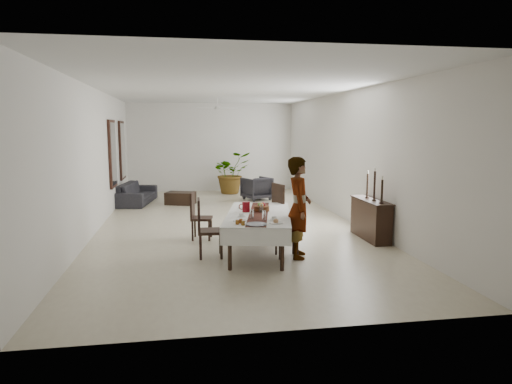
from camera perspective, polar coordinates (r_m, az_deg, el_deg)
name	(u,v)px	position (r m, az deg, el deg)	size (l,w,h in m)	color
floor	(228,224)	(11.12, -3.47, -3.96)	(6.00, 12.00, 0.00)	beige
ceiling	(227,89)	(10.92, -3.61, 12.70)	(6.00, 12.00, 0.02)	silver
wall_back	(211,147)	(16.87, -5.62, 5.57)	(6.00, 0.02, 3.20)	white
wall_front	(284,193)	(5.00, 3.48, -0.09)	(6.00, 0.02, 3.20)	white
wall_left	(97,159)	(11.01, -19.30, 3.90)	(0.02, 12.00, 3.20)	white
wall_right	(348,157)	(11.60, 11.42, 4.37)	(0.02, 12.00, 3.20)	white
dining_table_top	(259,215)	(8.44, 0.33, -2.92)	(0.97, 2.33, 0.05)	black
table_leg_fl	(230,250)	(7.48, -3.30, -7.23)	(0.07, 0.07, 0.68)	black
table_leg_fr	(282,250)	(7.44, 3.30, -7.30)	(0.07, 0.07, 0.68)	black
table_leg_bl	(240,222)	(9.62, -1.96, -3.78)	(0.07, 0.07, 0.68)	black
table_leg_br	(281,222)	(9.59, 3.13, -3.82)	(0.07, 0.07, 0.68)	black
tablecloth_top	(259,214)	(8.44, 0.33, -2.73)	(1.14, 2.50, 0.01)	white
tablecloth_drape_left	(228,221)	(8.50, -3.50, -3.62)	(0.01, 2.50, 0.29)	white
tablecloth_drape_right	(289,221)	(8.46, 4.17, -3.69)	(0.01, 2.50, 0.29)	white
tablecloth_drape_near	(256,237)	(7.25, -0.06, -5.65)	(1.14, 0.01, 0.29)	white
tablecloth_drape_far	(261,209)	(9.69, 0.61, -2.17)	(1.14, 0.01, 0.29)	silver
table_runner	(259,213)	(8.44, 0.33, -2.68)	(0.34, 2.42, 0.00)	#522217
red_pitcher	(246,207)	(8.57, -1.25, -1.86)	(0.15, 0.15, 0.19)	maroon
pitcher_handle	(242,207)	(8.58, -1.80, -1.85)	(0.12, 0.12, 0.02)	maroon
wine_glass_near	(264,216)	(7.80, 1.00, -2.96)	(0.07, 0.07, 0.16)	white
wine_glass_mid	(252,214)	(7.90, -0.52, -2.81)	(0.07, 0.07, 0.16)	silver
wine_glass_far	(261,209)	(8.47, 0.67, -2.08)	(0.07, 0.07, 0.16)	silver
teacup_right	(274,218)	(7.85, 2.29, -3.28)	(0.09, 0.09, 0.06)	white
saucer_right	(274,219)	(7.86, 2.29, -3.45)	(0.15, 0.15, 0.01)	white
teacup_left	(242,215)	(8.11, -1.82, -2.91)	(0.09, 0.09, 0.06)	white
saucer_left	(242,216)	(8.12, -1.82, -3.07)	(0.15, 0.15, 0.01)	white
plate_near_right	(276,223)	(7.57, 2.50, -3.87)	(0.23, 0.23, 0.01)	white
bread_near_right	(276,221)	(7.57, 2.50, -3.68)	(0.09, 0.09, 0.09)	tan
plate_near_left	(240,221)	(7.74, -2.04, -3.61)	(0.23, 0.23, 0.01)	white
plate_far_left	(244,208)	(8.98, -1.52, -2.00)	(0.23, 0.23, 0.01)	white
serving_tray	(256,224)	(7.44, 0.02, -4.07)	(0.35, 0.35, 0.02)	#414045
jam_jar_a	(243,223)	(7.42, -1.64, -3.90)	(0.06, 0.06, 0.07)	brown
jam_jar_b	(237,222)	(7.48, -2.34, -3.80)	(0.06, 0.06, 0.07)	brown
jam_jar_c	(241,221)	(7.57, -1.92, -3.65)	(0.06, 0.06, 0.07)	#8C3D14
fruit_basket	(262,209)	(8.66, 0.71, -2.08)	(0.29, 0.29, 0.10)	brown
fruit_red	(263,205)	(8.67, 0.91, -1.59)	(0.09, 0.09, 0.09)	maroon
fruit_green	(260,204)	(8.68, 0.46, -1.57)	(0.08, 0.08, 0.08)	#548B29
fruit_yellow	(262,205)	(8.60, 0.70, -1.66)	(0.08, 0.08, 0.08)	gold
chair_right_near_seat	(287,235)	(8.22, 3.87, -5.33)	(0.39, 0.39, 0.04)	black
chair_right_near_leg_fl	(297,248)	(8.16, 5.21, -7.01)	(0.04, 0.04, 0.39)	black
chair_right_near_leg_fr	(293,244)	(8.46, 4.67, -6.46)	(0.04, 0.04, 0.39)	black
chair_right_near_leg_bl	(280,249)	(8.09, 3.00, -7.12)	(0.04, 0.04, 0.39)	black
chair_right_near_leg_br	(276,244)	(8.39, 2.54, -6.56)	(0.04, 0.04, 0.39)	black
chair_right_near_back	(297,220)	(8.21, 5.09, -3.47)	(0.39, 0.04, 0.50)	black
chair_right_far_seat	(269,214)	(9.60, 1.63, -2.80)	(0.48, 0.48, 0.05)	black
chair_right_far_leg_fl	(282,227)	(9.59, 3.23, -4.45)	(0.05, 0.05, 0.48)	black
chair_right_far_leg_fr	(272,224)	(9.92, 2.08, -4.02)	(0.05, 0.05, 0.48)	black
chair_right_far_leg_bl	(265,229)	(9.40, 1.15, -4.69)	(0.05, 0.05, 0.48)	black
chair_right_far_leg_br	(256,226)	(9.74, 0.05, -4.24)	(0.05, 0.05, 0.48)	black
chair_right_far_back	(278,198)	(9.65, 2.78, -0.77)	(0.48, 0.04, 0.61)	black
chair_left_near_seat	(211,231)	(8.23, -5.71, -4.91)	(0.45, 0.45, 0.05)	black
chair_left_near_leg_fl	(200,243)	(8.46, -6.98, -6.30)	(0.04, 0.04, 0.44)	black
chair_left_near_leg_fr	(201,248)	(8.11, -6.94, -6.93)	(0.04, 0.04, 0.44)	black
chair_left_near_leg_bl	(220,242)	(8.48, -4.49, -6.24)	(0.04, 0.04, 0.44)	black
chair_left_near_leg_br	(222,247)	(8.12, -4.33, -6.87)	(0.04, 0.04, 0.44)	black
chair_left_near_back	(199,215)	(8.16, -7.17, -2.85)	(0.45, 0.04, 0.57)	black
chair_left_far_seat	(202,218)	(9.57, -6.79, -3.30)	(0.42, 0.42, 0.05)	black
chair_left_far_leg_fl	(195,227)	(9.80, -7.63, -4.42)	(0.04, 0.04, 0.41)	black
chair_left_far_leg_fr	(193,231)	(9.47, -7.94, -4.86)	(0.04, 0.04, 0.41)	black
chair_left_far_leg_bl	(211,228)	(9.76, -5.64, -4.44)	(0.04, 0.04, 0.41)	black
chair_left_far_leg_br	(209,231)	(9.43, -5.88, -4.89)	(0.04, 0.04, 0.41)	black
chair_left_far_back	(192,205)	(9.54, -7.96, -1.60)	(0.42, 0.04, 0.53)	black
woman	(299,208)	(8.12, 5.38, -1.96)	(0.66, 0.43, 1.80)	gray
sideboard_body	(371,220)	(9.83, 14.13, -3.40)	(0.36, 1.34, 0.80)	black
sideboard_top	(371,200)	(9.76, 14.22, -1.01)	(0.39, 1.39, 0.03)	black
candlestick_near_base	(382,203)	(9.31, 15.42, -1.31)	(0.09, 0.09, 0.03)	black
candlestick_near_shaft	(382,191)	(9.28, 15.47, 0.13)	(0.04, 0.04, 0.45)	black
candlestick_near_candle	(383,178)	(9.25, 15.53, 1.71)	(0.03, 0.03, 0.07)	#EBE6CC
candlestick_mid_base	(374,200)	(9.63, 14.54, -0.98)	(0.09, 0.09, 0.03)	black
candlestick_mid_shaft	(375,185)	(9.59, 14.60, 0.81)	(0.04, 0.04, 0.58)	black
candlestick_mid_candle	(375,169)	(9.56, 14.67, 2.75)	(0.03, 0.03, 0.07)	beige
candlestick_far_base	(367,197)	(9.96, 13.71, -0.66)	(0.09, 0.09, 0.03)	black
candlestick_far_shaft	(367,185)	(9.92, 13.76, 0.81)	(0.04, 0.04, 0.49)	black
candlestick_far_candle	(368,172)	(9.89, 13.82, 2.42)	(0.03, 0.03, 0.07)	beige
sofa	(137,193)	(14.52, -14.68, -0.13)	(2.15, 0.84, 0.63)	#29272D
armchair	(257,188)	(14.74, 0.08, 0.47)	(0.79, 0.81, 0.74)	#29272C
coffee_table	(181,198)	(14.06, -9.42, -0.77)	(0.84, 0.56, 0.37)	black
potted_plant	(231,173)	(16.18, -3.15, 2.43)	(1.32, 1.15, 1.47)	#2A4F1F
mirror_frame_near	(113,154)	(13.17, -17.50, 4.58)	(0.06, 1.05, 1.85)	black
mirror_glass_near	(114,154)	(13.17, -17.35, 4.58)	(0.01, 0.90, 1.70)	silver
mirror_frame_far	(122,150)	(15.25, -16.40, 5.04)	(0.06, 1.05, 1.85)	black
mirror_glass_far	(123,150)	(15.25, -16.27, 5.04)	(0.01, 0.90, 1.70)	silver
fan_rod	(217,101)	(13.89, -4.88, 11.26)	(0.04, 0.04, 0.20)	white
fan_hub	(217,108)	(13.88, -4.87, 10.44)	(0.16, 0.16, 0.08)	silver
fan_blade_n	(216,108)	(14.23, -4.98, 10.38)	(0.10, 0.55, 0.01)	silver
fan_blade_s	(218,107)	(13.53, -4.75, 10.50)	(0.10, 0.55, 0.01)	silver
fan_blade_e	(229,108)	(13.91, -3.41, 10.45)	(0.55, 0.10, 0.01)	white
fan_blade_w	(205,108)	(13.86, -6.33, 10.42)	(0.55, 0.10, 0.01)	white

